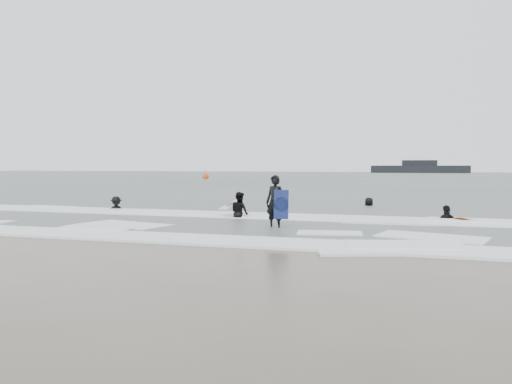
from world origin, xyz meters
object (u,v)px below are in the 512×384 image
(buoy, at_px, (206,176))
(surfer_right_far, at_px, (369,207))
(surfer_centre, at_px, (275,229))
(vessel_horizon, at_px, (419,168))
(surfer_wading, at_px, (240,219))
(surfer_right_near, at_px, (447,221))
(surfer_breaker, at_px, (116,211))

(buoy, bearing_deg, surfer_right_far, -57.67)
(surfer_centre, bearing_deg, vessel_horizon, 104.47)
(surfer_wading, xyz_separation_m, surfer_right_near, (7.81, 1.65, 0.00))
(surfer_right_near, bearing_deg, surfer_wading, -15.33)
(surfer_wading, relative_size, surfer_right_near, 0.92)
(surfer_wading, xyz_separation_m, vessel_horizon, (7.20, 137.06, 1.41))
(surfer_centre, distance_m, surfer_right_near, 7.04)
(surfer_centre, relative_size, surfer_right_near, 1.03)
(surfer_wading, relative_size, vessel_horizon, 0.06)
(buoy, distance_m, vessel_horizon, 88.03)
(surfer_right_near, relative_size, buoy, 1.08)
(surfer_right_near, distance_m, buoy, 63.51)
(surfer_breaker, xyz_separation_m, surfer_right_near, (14.67, -0.12, 0.00))
(surfer_centre, xyz_separation_m, surfer_breaker, (-9.05, 4.36, 0.00))
(surfer_right_near, distance_m, vessel_horizon, 135.42)
(surfer_centre, bearing_deg, buoy, 132.32)
(surfer_right_far, bearing_deg, buoy, -91.48)
(surfer_centre, height_order, vessel_horizon, vessel_horizon)
(surfer_breaker, bearing_deg, surfer_centre, -62.32)
(surfer_centre, xyz_separation_m, buoy, (-28.07, 58.09, 0.42))
(surfer_breaker, bearing_deg, buoy, 72.90)
(surfer_wading, height_order, buoy, buoy)
(surfer_breaker, distance_m, surfer_right_far, 12.69)
(surfer_wading, distance_m, surfer_right_far, 8.87)
(surfer_breaker, xyz_separation_m, buoy, (-19.02, 53.72, 0.42))
(surfer_right_near, bearing_deg, buoy, -85.22)
(surfer_right_near, height_order, vessel_horizon, vessel_horizon)
(surfer_breaker, relative_size, vessel_horizon, 0.05)
(surfer_wading, bearing_deg, surfer_breaker, 22.52)
(surfer_right_near, xyz_separation_m, buoy, (-33.69, 53.84, 0.42))
(surfer_centre, distance_m, vessel_horizon, 139.75)
(surfer_breaker, height_order, vessel_horizon, vessel_horizon)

